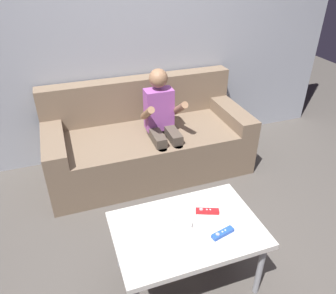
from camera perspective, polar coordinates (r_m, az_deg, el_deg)
The scene contains 8 objects.
ground_plane at distance 2.31m, azimuth 8.15°, elevation -21.43°, with size 8.17×8.17×0.00m, color #4C4742.
wall_back at distance 3.09m, azimuth -5.49°, elevation 20.59°, with size 4.08×0.05×2.50m, color #999EA8.
couch at distance 3.07m, azimuth -3.61°, elevation 1.05°, with size 1.81×0.80×0.80m.
person_seated_on_couch at distance 2.80m, azimuth -1.00°, elevation 4.57°, with size 0.34×0.41×0.99m.
coffee_table at distance 1.98m, azimuth 3.34°, elevation -14.66°, with size 0.85×0.57×0.45m.
game_remote_blue_near_edge at distance 1.93m, azimuth 9.47°, elevation -14.55°, with size 0.14×0.07×0.03m.
game_remote_white_center at distance 1.96m, azimuth 2.13°, elevation -13.07°, with size 0.14×0.11×0.03m.
game_remote_red_far_corner at distance 2.04m, azimuth 6.83°, elevation -11.00°, with size 0.14×0.09×0.03m.
Camera 1 is at (-0.74, -1.19, 1.84)m, focal length 35.09 mm.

